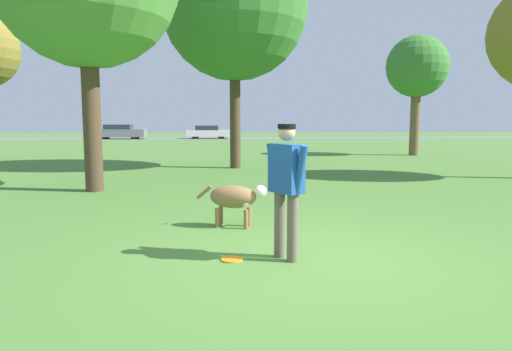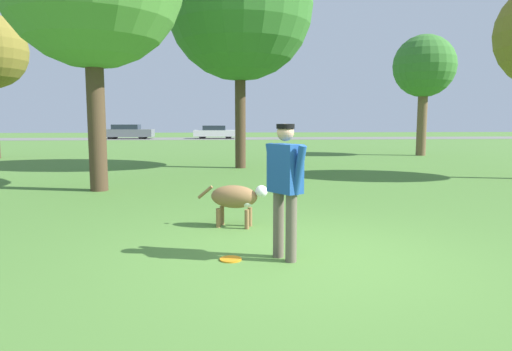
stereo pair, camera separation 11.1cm
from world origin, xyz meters
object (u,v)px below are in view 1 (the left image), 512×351
object	(u,v)px
person	(286,181)
parked_car_white	(208,132)
frisbee	(232,259)
dog	(235,198)
tree_far_right	(417,68)
tree_mid_center	(235,7)
parked_car_grey	(120,132)

from	to	relation	value
person	parked_car_white	world-z (taller)	person
frisbee	parked_car_white	xyz separation A→B (m)	(-0.43, 37.25, 0.60)
frisbee	dog	bearing A→B (deg)	85.37
tree_far_right	parked_car_white	size ratio (longest dim) A/B	1.39
dog	tree_mid_center	size ratio (longest dim) A/B	0.14
parked_car_white	tree_mid_center	bearing A→B (deg)	-85.22
parked_car_grey	tree_far_right	bearing A→B (deg)	-48.55
parked_car_white	dog	bearing A→B (deg)	-86.57
tree_mid_center	parked_car_grey	world-z (taller)	tree_mid_center
tree_mid_center	tree_far_right	world-z (taller)	tree_mid_center
parked_car_white	tree_far_right	bearing A→B (deg)	-62.84
person	tree_far_right	bearing A→B (deg)	117.49
tree_far_right	frisbee	bearing A→B (deg)	-121.00
person	tree_far_right	xyz separation A→B (m)	(8.81, 15.74, 3.17)
tree_mid_center	dog	bearing A→B (deg)	-93.12
tree_mid_center	tree_far_right	size ratio (longest dim) A/B	1.41
dog	parked_car_grey	bearing A→B (deg)	121.14
person	parked_car_white	xyz separation A→B (m)	(-1.07, 37.27, -0.33)
dog	parked_car_grey	distance (m)	36.51
dog	tree_mid_center	xyz separation A→B (m)	(0.49, 8.93, 4.96)
frisbee	tree_far_right	world-z (taller)	tree_far_right
dog	tree_far_right	distance (m)	17.23
tree_far_right	parked_car_grey	world-z (taller)	tree_far_right
tree_far_right	parked_car_grey	bearing A→B (deg)	129.71
tree_mid_center	parked_car_white	distance (m)	27.08
dog	parked_car_grey	size ratio (longest dim) A/B	0.24
dog	frisbee	world-z (taller)	dog
tree_mid_center	parked_car_grey	distance (m)	28.46
parked_car_grey	parked_car_white	bearing A→B (deg)	2.15
dog	person	bearing A→B (deg)	-56.03
dog	frisbee	bearing A→B (deg)	-76.99
parked_car_grey	tree_mid_center	bearing A→B (deg)	-69.53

